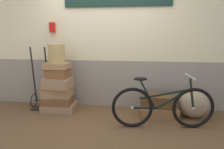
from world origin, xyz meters
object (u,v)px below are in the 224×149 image
object	(u,v)px
suitcase_1	(58,100)
luggage_trolley	(41,94)
suitcase_7	(158,101)
suitcase_2	(58,92)
suitcase_4	(58,73)
suitcase_0	(60,107)
bicycle	(162,107)
suitcase_3	(58,83)
suitcase_5	(57,66)
wicker_basket	(56,53)
suitcase_6	(158,111)
burlap_sack	(193,103)

from	to	relation	value
suitcase_1	luggage_trolley	distance (m)	0.44
suitcase_7	luggage_trolley	distance (m)	2.35
suitcase_2	suitcase_4	size ratio (longest dim) A/B	1.36
suitcase_0	bicycle	world-z (taller)	bicycle
suitcase_3	bicycle	size ratio (longest dim) A/B	0.31
suitcase_4	suitcase_5	size ratio (longest dim) A/B	0.89
suitcase_1	wicker_basket	xyz separation A→B (m)	(0.01, 0.01, 0.92)
luggage_trolley	suitcase_4	bearing A→B (deg)	-16.91
suitcase_6	wicker_basket	size ratio (longest dim) A/B	1.95
luggage_trolley	suitcase_5	bearing A→B (deg)	-16.98
suitcase_4	suitcase_6	bearing A→B (deg)	3.92
suitcase_2	luggage_trolley	xyz separation A→B (m)	(-0.40, 0.10, -0.08)
suitcase_3	wicker_basket	size ratio (longest dim) A/B	1.44
suitcase_5	luggage_trolley	xyz separation A→B (m)	(-0.43, 0.13, -0.61)
suitcase_6	wicker_basket	xyz separation A→B (m)	(-1.93, 0.03, 1.05)
luggage_trolley	suitcase_7	bearing A→B (deg)	-3.36
suitcase_0	suitcase_2	bearing A→B (deg)	163.71
suitcase_4	bicycle	distance (m)	2.03
suitcase_3	suitcase_1	bearing A→B (deg)	144.76
suitcase_4	suitcase_7	bearing A→B (deg)	4.40
suitcase_1	suitcase_6	size ratio (longest dim) A/B	0.81
suitcase_3	wicker_basket	xyz separation A→B (m)	(-0.01, 0.03, 0.57)
suitcase_6	burlap_sack	world-z (taller)	burlap_sack
suitcase_0	suitcase_4	xyz separation A→B (m)	(0.01, -0.03, 0.69)
suitcase_0	wicker_basket	distance (m)	1.07
suitcase_7	suitcase_5	bearing A→B (deg)	-174.20
suitcase_4	luggage_trolley	xyz separation A→B (m)	(-0.44, 0.13, -0.47)
suitcase_1	bicycle	size ratio (longest dim) A/B	0.34
suitcase_5	bicycle	xyz separation A→B (m)	(1.93, -0.50, -0.55)
suitcase_6	burlap_sack	size ratio (longest dim) A/B	1.30
suitcase_6	suitcase_2	bearing A→B (deg)	177.51
suitcase_2	suitcase_3	world-z (taller)	suitcase_3
suitcase_2	suitcase_6	world-z (taller)	suitcase_2
suitcase_0	suitcase_1	bearing A→B (deg)	-116.05
suitcase_2	burlap_sack	xyz separation A→B (m)	(2.57, -0.03, -0.12)
suitcase_0	suitcase_7	bearing A→B (deg)	-5.04
suitcase_4	suitcase_2	bearing A→B (deg)	143.87
suitcase_2	wicker_basket	world-z (taller)	wicker_basket
suitcase_6	suitcase_4	bearing A→B (deg)	178.45
burlap_sack	bicycle	bearing A→B (deg)	-140.66
suitcase_7	luggage_trolley	xyz separation A→B (m)	(-2.34, 0.14, 0.00)
suitcase_0	burlap_sack	bearing A→B (deg)	-4.64
suitcase_4	suitcase_6	size ratio (longest dim) A/B	0.59
suitcase_3	bicycle	bearing A→B (deg)	-9.50
suitcase_5	suitcase_6	bearing A→B (deg)	1.10
suitcase_7	burlap_sack	size ratio (longest dim) A/B	1.16
luggage_trolley	bicycle	size ratio (longest dim) A/B	0.76
suitcase_1	wicker_basket	bearing A→B (deg)	20.56
wicker_basket	suitcase_0	bearing A→B (deg)	99.07
suitcase_4	luggage_trolley	size ratio (longest dim) A/B	0.32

